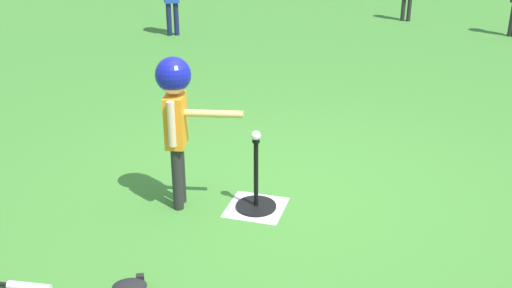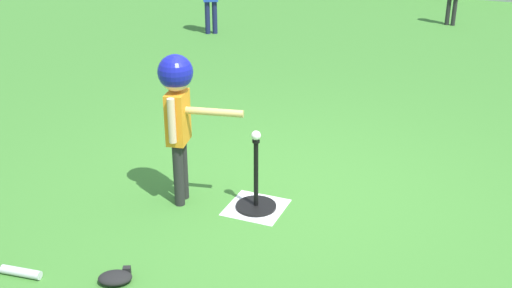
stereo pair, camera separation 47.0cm
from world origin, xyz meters
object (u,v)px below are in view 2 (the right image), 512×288
Objects in this scene: batting_tee at (256,198)px; baseball_on_tee at (256,135)px; spare_bat_silver at (13,271)px; batter_child at (178,100)px; glove_near_bats at (116,278)px.

batting_tee is 7.88× the size of baseball_on_tee.
batter_child is at bearing 66.95° from spare_bat_silver.
baseball_on_tee is at bearing 69.33° from glove_near_bats.
batter_child is 1.65m from spare_bat_silver.
batting_tee is at bearing 51.39° from spare_bat_silver.
baseball_on_tee reaches higher than glove_near_bats.
baseball_on_tee is 0.28× the size of glove_near_bats.
batter_child is at bearing 95.91° from glove_near_bats.
baseball_on_tee is at bearing 11.63° from batter_child.
glove_near_bats is at bearing -110.67° from baseball_on_tee.
baseball_on_tee reaches higher than batting_tee.
batting_tee is at bearing 11.63° from batter_child.
spare_bat_silver is at bearing -113.05° from batter_child.
batter_child is 4.54× the size of glove_near_bats.
batting_tee is 0.98m from batter_child.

